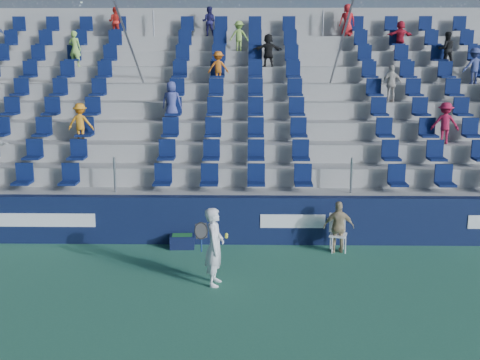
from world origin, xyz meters
TOP-DOWN VIEW (x-y plane):
  - ground at (0.00, 0.00)m, footprint 70.00×70.00m
  - sponsor_wall at (0.00, 3.15)m, footprint 24.00×0.32m
  - grandstand at (0.00, 8.24)m, footprint 24.00×8.17m
  - tennis_player at (-0.28, 0.43)m, footprint 0.69×0.65m
  - line_judge_chair at (2.56, 2.64)m, footprint 0.48×0.49m
  - line_judge at (2.56, 2.50)m, footprint 0.74×0.32m
  - ball_bin at (-1.22, 2.75)m, footprint 0.61×0.42m

SIDE VIEW (x-z plane):
  - ground at x=0.00m, z-range 0.00..0.00m
  - ball_bin at x=-1.22m, z-range 0.01..0.35m
  - line_judge_chair at x=2.56m, z-range 0.06..0.96m
  - sponsor_wall at x=0.00m, z-range 0.00..1.20m
  - line_judge at x=2.56m, z-range 0.00..1.25m
  - tennis_player at x=-0.28m, z-range 0.00..1.64m
  - grandstand at x=0.00m, z-range -1.18..5.45m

